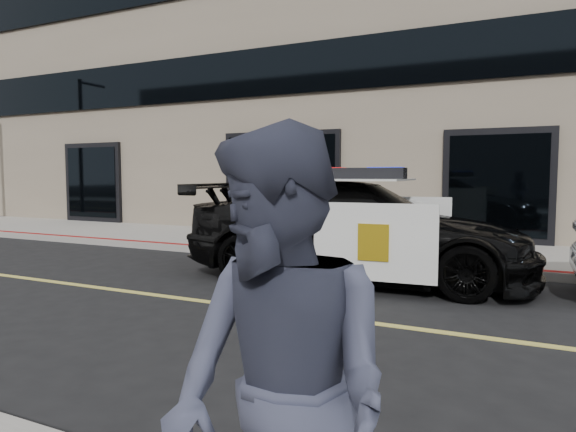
% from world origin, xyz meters
% --- Properties ---
extents(ground, '(120.00, 120.00, 0.00)m').
position_xyz_m(ground, '(0.00, 0.00, 0.00)').
color(ground, black).
rests_on(ground, ground).
extents(sidewalk_n, '(60.00, 3.50, 0.15)m').
position_xyz_m(sidewalk_n, '(0.00, 5.25, 0.07)').
color(sidewalk_n, gray).
rests_on(sidewalk_n, ground).
extents(building_n, '(60.00, 7.00, 12.00)m').
position_xyz_m(building_n, '(0.00, 10.50, 6.00)').
color(building_n, '#756856').
rests_on(building_n, ground).
extents(police_car, '(3.09, 5.88, 1.81)m').
position_xyz_m(police_car, '(2.71, 2.29, 0.81)').
color(police_car, black).
rests_on(police_car, ground).
extents(fire_hydrant, '(0.32, 0.44, 0.70)m').
position_xyz_m(fire_hydrant, '(0.35, 4.42, 0.48)').
color(fire_hydrant, beige).
rests_on(fire_hydrant, sidewalk_n).
extents(pedestrian_b, '(1.34, 1.30, 1.70)m').
position_xyz_m(pedestrian_b, '(4.63, -4.23, 1.00)').
color(pedestrian_b, '#393C51').
rests_on(pedestrian_b, sidewalk_s).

